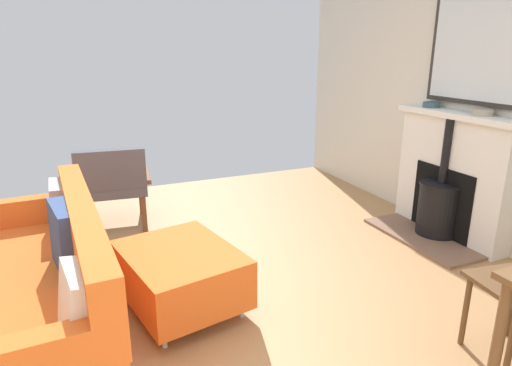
# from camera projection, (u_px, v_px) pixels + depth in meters

# --- Properties ---
(ground_plane) EXTENTS (5.25, 5.54, 0.01)m
(ground_plane) POSITION_uv_depth(u_px,v_px,m) (193.00, 307.00, 2.94)
(ground_plane) COLOR #A87A4C
(wall_left) EXTENTS (0.12, 5.54, 2.71)m
(wall_left) POSITION_uv_depth(u_px,v_px,m) (504.00, 85.00, 3.54)
(wall_left) COLOR beige
(wall_left) RESTS_ON ground
(fireplace) EXTENTS (0.62, 1.22, 1.12)m
(fireplace) POSITION_uv_depth(u_px,v_px,m) (449.00, 184.00, 3.92)
(fireplace) COLOR brown
(fireplace) RESTS_ON ground
(mirror_over_mantel) EXTENTS (0.04, 0.96, 0.96)m
(mirror_over_mantel) POSITION_uv_depth(u_px,v_px,m) (478.00, 45.00, 3.62)
(mirror_over_mantel) COLOR #2D2823
(mantel_bowl_near) EXTENTS (0.15, 0.15, 0.05)m
(mantel_bowl_near) POSITION_uv_depth(u_px,v_px,m) (431.00, 104.00, 4.03)
(mantel_bowl_near) COLOR #334C56
(mantel_bowl_near) RESTS_ON fireplace
(mantel_bowl_far) EXTENTS (0.16, 0.16, 0.05)m
(mantel_bowl_far) POSITION_uv_depth(u_px,v_px,m) (483.00, 112.00, 3.54)
(mantel_bowl_far) COLOR #9E9384
(mantel_bowl_far) RESTS_ON fireplace
(sofa) EXTENTS (0.97, 1.93, 0.82)m
(sofa) POSITION_uv_depth(u_px,v_px,m) (31.00, 291.00, 2.46)
(sofa) COLOR #B2B2B7
(sofa) RESTS_ON ground
(ottoman) EXTENTS (0.79, 0.92, 0.41)m
(ottoman) POSITION_uv_depth(u_px,v_px,m) (180.00, 273.00, 2.86)
(ottoman) COLOR #B2B2B7
(ottoman) RESTS_ON ground
(armchair_accent) EXTENTS (0.73, 0.65, 0.81)m
(armchair_accent) POSITION_uv_depth(u_px,v_px,m) (112.00, 182.00, 4.06)
(armchair_accent) COLOR brown
(armchair_accent) RESTS_ON ground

